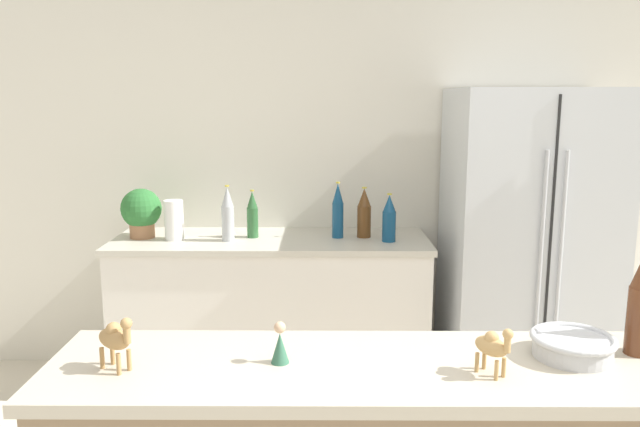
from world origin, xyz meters
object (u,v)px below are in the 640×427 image
object	(u,v)px
potted_plant	(141,211)
back_bottle_2	(389,219)
refrigerator	(526,245)
back_bottle_0	(363,213)
fruit_bowl	(573,345)
back_bottle_1	(252,215)
back_bottle_3	(228,214)
camel_figurine_second	(493,346)
paper_towel_roll	(174,220)
camel_figurine	(115,338)
wise_man_figurine_crimson	(280,345)
back_bottle_4	(338,211)

from	to	relation	value
potted_plant	back_bottle_2	bearing A→B (deg)	-3.69
refrigerator	back_bottle_2	distance (m)	0.80
potted_plant	back_bottle_0	xyz separation A→B (m)	(1.29, 0.02, -0.01)
refrigerator	fruit_bowl	size ratio (longest dim) A/B	7.62
back_bottle_1	back_bottle_3	world-z (taller)	back_bottle_3
camel_figurine_second	fruit_bowl	bearing A→B (deg)	24.39
refrigerator	paper_towel_roll	distance (m)	2.02
refrigerator	back_bottle_1	world-z (taller)	refrigerator
camel_figurine	wise_man_figurine_crimson	world-z (taller)	camel_figurine
back_bottle_2	back_bottle_0	bearing A→B (deg)	141.46
paper_towel_roll	back_bottle_1	distance (m)	0.45
camel_figurine	refrigerator	bearing A→B (deg)	48.60
paper_towel_roll	camel_figurine	distance (m)	1.98
back_bottle_0	back_bottle_1	bearing A→B (deg)	-179.19
wise_man_figurine_crimson	camel_figurine	bearing A→B (deg)	-173.62
refrigerator	camel_figurine_second	distance (m)	2.09
camel_figurine_second	camel_figurine	bearing A→B (deg)	178.51
back_bottle_2	fruit_bowl	distance (m)	1.86
back_bottle_1	wise_man_figurine_crimson	world-z (taller)	back_bottle_1
back_bottle_3	wise_man_figurine_crimson	size ratio (longest dim) A/B	2.77
back_bottle_3	fruit_bowl	world-z (taller)	back_bottle_3
wise_man_figurine_crimson	potted_plant	bearing A→B (deg)	115.56
back_bottle_0	back_bottle_4	size ratio (longest dim) A/B	0.91
wise_man_figurine_crimson	refrigerator	bearing A→B (deg)	55.88
back_bottle_3	fruit_bowl	distance (m)	2.21
potted_plant	back_bottle_4	distance (m)	1.14
back_bottle_2	back_bottle_3	world-z (taller)	back_bottle_3
refrigerator	back_bottle_1	size ratio (longest dim) A/B	6.23
potted_plant	back_bottle_1	xyz separation A→B (m)	(0.64, 0.01, -0.02)
back_bottle_1	paper_towel_roll	bearing A→B (deg)	-171.92
back_bottle_0	wise_man_figurine_crimson	distance (m)	2.01
fruit_bowl	camel_figurine_second	bearing A→B (deg)	-155.61
back_bottle_1	back_bottle_2	size ratio (longest dim) A/B	1.02
back_bottle_4	camel_figurine_second	distance (m)	2.07
paper_towel_roll	wise_man_figurine_crimson	xyz separation A→B (m)	(0.74, -1.91, 0.03)
camel_figurine_second	wise_man_figurine_crimson	bearing A→B (deg)	172.46
back_bottle_2	back_bottle_3	size ratio (longest dim) A/B	0.86
camel_figurine_second	back_bottle_0	bearing A→B (deg)	95.58
back_bottle_3	wise_man_figurine_crimson	distance (m)	1.93
back_bottle_0	camel_figurine_second	bearing A→B (deg)	-84.42
back_bottle_1	wise_man_figurine_crimson	bearing A→B (deg)	-81.46
potted_plant	fruit_bowl	xyz separation A→B (m)	(1.74, -1.92, -0.02)
refrigerator	camel_figurine_second	xyz separation A→B (m)	(-0.72, -1.95, 0.20)
potted_plant	camel_figurine_second	world-z (taller)	potted_plant
potted_plant	fruit_bowl	bearing A→B (deg)	-47.83
camel_figurine_second	wise_man_figurine_crimson	world-z (taller)	camel_figurine_second
paper_towel_roll	back_bottle_2	bearing A→B (deg)	-1.77
paper_towel_roll	refrigerator	bearing A→B (deg)	-0.98
back_bottle_3	camel_figurine	size ratio (longest dim) A/B	2.09
back_bottle_1	back_bottle_4	xyz separation A→B (m)	(0.50, -0.00, 0.02)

